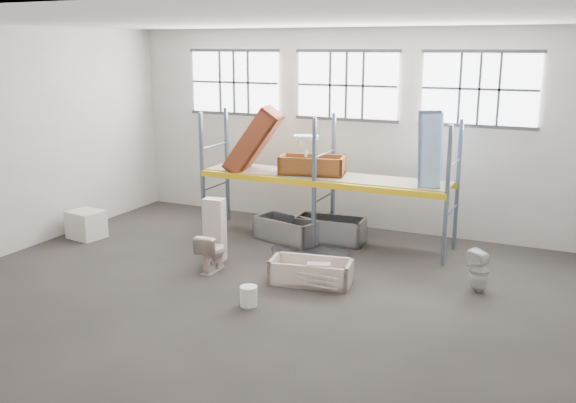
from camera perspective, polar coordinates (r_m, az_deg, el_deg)
The scene contains 33 objects.
floor at distance 12.33m, azimuth -2.99°, elevation -8.09°, with size 12.00×10.00×0.10m, color #413B37.
ceiling at distance 11.44m, azimuth -3.32°, elevation 16.33°, with size 12.00×10.00×0.10m, color silver.
wall_back at distance 16.19m, azimuth 5.38°, elevation 6.53°, with size 12.00×0.10×5.00m, color #B3AFA5.
wall_front at distance 7.67m, azimuth -21.29°, elevation -2.66°, with size 12.00×0.10×5.00m, color beige.
wall_left at distance 15.40m, azimuth -23.49°, elevation 5.06°, with size 0.10×10.00×5.00m, color #B4B0A6.
window_left at distance 17.33m, azimuth -4.84°, elevation 10.67°, with size 2.60×0.04×1.60m, color white.
window_mid at distance 15.98m, azimuth 5.33°, elevation 10.39°, with size 2.60×0.04×1.60m, color white.
window_right at distance 15.20m, azimuth 16.91°, elevation 9.69°, with size 2.60×0.04×1.60m, color white.
rack_upright_la at distance 15.76m, azimuth -7.75°, elevation 2.57°, with size 0.08×0.08×3.00m, color slate.
rack_upright_lb at distance 16.76m, azimuth -5.53°, elevation 3.31°, with size 0.08×0.08×3.00m, color slate.
rack_upright_ma at distance 14.38m, azimuth 2.37°, elevation 1.60°, with size 0.08×0.08×3.00m, color slate.
rack_upright_mb at distance 15.47m, azimuth 4.09°, elevation 2.45°, with size 0.08×0.08×3.00m, color slate.
rack_upright_ra at distance 13.54m, azimuth 14.15°, elevation 0.40°, with size 0.08×0.08×3.00m, color slate.
rack_upright_rb at distance 14.69m, azimuth 15.08°, elevation 1.39°, with size 0.08×0.08×3.00m, color slate.
rack_beam_front at distance 14.38m, azimuth 2.37°, elevation 1.60°, with size 6.00×0.10×0.14m, color yellow.
rack_beam_back at distance 15.47m, azimuth 4.09°, elevation 2.45°, with size 6.00×0.10×0.14m, color yellow.
shelf_deck at distance 14.91m, azimuth 3.27°, elevation 2.34°, with size 5.90×1.10×0.03m, color gray.
wet_patch at distance 14.60m, azimuth 2.01°, elevation -4.31°, with size 1.80×1.80×0.00m, color black.
bathtub_beige at distance 12.51m, azimuth 2.08°, elevation -6.34°, with size 1.59×0.75×0.47m, color beige, non-canonical shape.
cistern_spare at distance 12.25m, azimuth 2.78°, elevation -6.57°, with size 0.45×0.21×0.43m, color beige.
sink_in_tub at distance 12.70m, azimuth -0.36°, elevation -6.38°, with size 0.45×0.45×0.15m, color beige.
toilet_beige at distance 13.21m, azimuth -6.89°, elevation -4.54°, with size 0.45×0.79×0.81m, color beige.
cistern_tall at distance 13.77m, azimuth -6.64°, elevation -2.53°, with size 0.44×0.29×1.38m, color beige.
toilet_white at distance 12.56m, azimuth 16.89°, elevation -6.01°, with size 0.37×0.38×0.82m, color silver.
steel_tub_left at distance 15.08m, azimuth -0.09°, elevation -2.58°, with size 1.56×0.73×0.57m, color #AEB1B8, non-canonical shape.
steel_tub_right at distance 15.08m, azimuth 3.82°, elevation -2.55°, with size 1.62×0.76×0.59m, color #96989D, non-canonical shape.
rust_tub_flat at distance 14.93m, azimuth 2.19°, elevation 3.31°, with size 1.52×0.71×0.43m, color #984B1D, non-canonical shape.
rust_tub_tilted at distance 15.46m, azimuth -3.12°, elevation 5.45°, with size 1.76×0.83×0.50m, color maroon, non-canonical shape.
sink_on_shelf at distance 14.64m, azimuth 1.62°, elevation 4.20°, with size 0.58×0.45×0.52m, color white.
blue_tub_upright at distance 14.06m, azimuth 12.77°, elevation 4.70°, with size 1.71×0.80×0.48m, color #A1C2F4, non-canonical shape.
bucket at distance 11.49m, azimuth -3.57°, elevation -8.52°, with size 0.31×0.31×0.37m, color white.
carton_near at distance 16.12m, azimuth -17.75°, elevation -1.98°, with size 0.78×0.67×0.67m, color silver.
carton_far at distance 16.92m, azimuth -18.02°, elevation -1.65°, with size 0.54×0.54×0.45m, color beige.
Camera 1 is at (5.42, -10.06, 4.56)m, focal length 39.37 mm.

